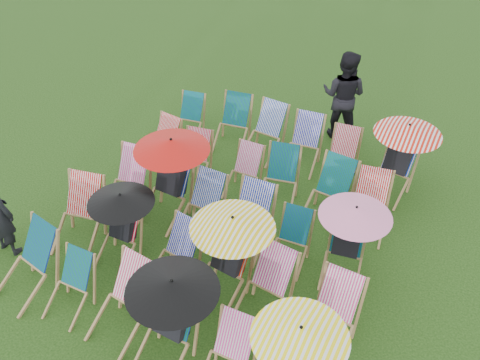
% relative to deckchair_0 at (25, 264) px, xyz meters
% --- Properties ---
extents(ground, '(100.00, 100.00, 0.00)m').
position_rel_deckchair_0_xyz_m(ground, '(2.05, 2.23, -0.51)').
color(ground, black).
rests_on(ground, ground).
extents(deckchair_0, '(0.84, 1.04, 1.01)m').
position_rel_deckchair_0_xyz_m(deckchair_0, '(0.00, 0.00, 0.00)').
color(deckchair_0, olive).
rests_on(deckchair_0, ground).
extents(deckchair_1, '(0.55, 0.77, 0.82)m').
position_rel_deckchair_0_xyz_m(deckchair_1, '(0.75, 0.01, -0.09)').
color(deckchair_1, olive).
rests_on(deckchair_1, ground).
extents(deckchair_2, '(0.79, 1.01, 1.02)m').
position_rel_deckchair_0_xyz_m(deckchair_2, '(1.63, 0.05, 0.00)').
color(deckchair_2, olive).
rests_on(deckchair_2, ground).
extents(deckchair_3, '(1.15, 1.20, 1.36)m').
position_rel_deckchair_0_xyz_m(deckchair_3, '(2.42, -0.02, 0.21)').
color(deckchair_3, olive).
rests_on(deckchair_3, ground).
extents(deckchair_4, '(0.59, 0.82, 0.88)m').
position_rel_deckchair_0_xyz_m(deckchair_4, '(3.24, -0.02, -0.07)').
color(deckchair_4, olive).
rests_on(deckchair_4, ground).
extents(deckchair_6, '(0.85, 1.06, 1.03)m').
position_rel_deckchair_0_xyz_m(deckchair_6, '(-0.02, 1.14, 0.01)').
color(deckchair_6, olive).
rests_on(deckchair_6, ground).
extents(deckchair_7, '(0.99, 1.03, 1.18)m').
position_rel_deckchair_0_xyz_m(deckchair_7, '(0.79, 1.15, 0.12)').
color(deckchair_7, olive).
rests_on(deckchair_7, ground).
extents(deckchair_8, '(0.71, 0.91, 0.91)m').
position_rel_deckchair_0_xyz_m(deckchair_8, '(1.76, 1.13, -0.05)').
color(deckchair_8, olive).
rests_on(deckchair_8, ground).
extents(deckchair_9, '(1.17, 1.23, 1.38)m').
position_rel_deckchair_0_xyz_m(deckchair_9, '(2.56, 1.24, 0.22)').
color(deckchair_9, olive).
rests_on(deckchair_9, ground).
extents(deckchair_10, '(0.74, 0.96, 0.97)m').
position_rel_deckchair_0_xyz_m(deckchair_10, '(3.20, 1.13, -0.02)').
color(deckchair_10, olive).
rests_on(deckchair_10, ground).
extents(deckchair_11, '(0.68, 0.91, 0.96)m').
position_rel_deckchair_0_xyz_m(deckchair_11, '(4.17, 1.10, -0.03)').
color(deckchair_11, olive).
rests_on(deckchair_11, ground).
extents(deckchair_12, '(0.72, 0.94, 0.96)m').
position_rel_deckchair_0_xyz_m(deckchair_12, '(0.14, 2.22, -0.03)').
color(deckchair_12, olive).
rests_on(deckchair_12, ground).
extents(deckchair_13, '(1.23, 1.28, 1.45)m').
position_rel_deckchair_0_xyz_m(deckchair_13, '(0.91, 2.33, 0.26)').
color(deckchair_13, olive).
rests_on(deckchair_13, ground).
extents(deckchair_14, '(0.66, 0.89, 0.94)m').
position_rel_deckchair_0_xyz_m(deckchair_14, '(1.57, 2.21, -0.04)').
color(deckchair_14, olive).
rests_on(deckchair_14, ground).
extents(deckchair_15, '(0.68, 0.93, 0.99)m').
position_rel_deckchair_0_xyz_m(deckchair_15, '(2.41, 2.24, -0.01)').
color(deckchair_15, olive).
rests_on(deckchair_15, ground).
extents(deckchair_16, '(0.59, 0.78, 0.82)m').
position_rel_deckchair_0_xyz_m(deckchair_16, '(3.15, 2.21, -0.10)').
color(deckchair_16, olive).
rests_on(deckchair_16, ground).
extents(deckchair_17, '(1.05, 1.13, 1.24)m').
position_rel_deckchair_0_xyz_m(deckchair_17, '(3.97, 2.34, 0.15)').
color(deckchair_17, olive).
rests_on(deckchair_17, ground).
extents(deckchair_18, '(0.67, 0.86, 0.86)m').
position_rel_deckchair_0_xyz_m(deckchair_18, '(-0.04, 3.48, -0.08)').
color(deckchair_18, olive).
rests_on(deckchair_18, ground).
extents(deckchair_19, '(0.67, 0.86, 0.85)m').
position_rel_deckchair_0_xyz_m(deckchair_19, '(0.77, 3.35, -0.08)').
color(deckchair_19, olive).
rests_on(deckchair_19, ground).
extents(deckchair_20, '(0.56, 0.77, 0.83)m').
position_rel_deckchair_0_xyz_m(deckchair_20, '(1.75, 3.41, -0.09)').
color(deckchair_20, olive).
rests_on(deckchair_20, ground).
extents(deckchair_21, '(0.77, 0.96, 0.93)m').
position_rel_deckchair_0_xyz_m(deckchair_21, '(2.42, 3.46, -0.04)').
color(deckchair_21, olive).
rests_on(deckchair_21, ground).
extents(deckchair_22, '(0.76, 0.99, 1.01)m').
position_rel_deckchair_0_xyz_m(deckchair_22, '(3.31, 3.41, -0.00)').
color(deckchair_22, olive).
rests_on(deckchair_22, ground).
extents(deckchair_23, '(0.75, 0.95, 0.95)m').
position_rel_deckchair_0_xyz_m(deckchair_23, '(3.99, 3.45, -0.03)').
color(deckchair_23, olive).
rests_on(deckchair_23, ground).
extents(deckchair_24, '(0.66, 0.84, 0.83)m').
position_rel_deckchair_0_xyz_m(deckchair_24, '(-0.04, 4.50, -0.09)').
color(deckchair_24, olive).
rests_on(deckchair_24, ground).
extents(deckchair_25, '(0.75, 0.95, 0.95)m').
position_rel_deckchair_0_xyz_m(deckchair_25, '(0.89, 4.65, -0.03)').
color(deckchair_25, olive).
rests_on(deckchair_25, ground).
extents(deckchair_26, '(0.72, 0.94, 0.96)m').
position_rel_deckchair_0_xyz_m(deckchair_26, '(1.59, 4.65, -0.02)').
color(deckchair_26, olive).
rests_on(deckchair_26, ground).
extents(deckchair_27, '(0.69, 0.91, 0.93)m').
position_rel_deckchair_0_xyz_m(deckchair_27, '(2.40, 4.64, -0.04)').
color(deckchair_27, olive).
rests_on(deckchair_27, ground).
extents(deckchair_28, '(0.64, 0.84, 0.87)m').
position_rel_deckchair_0_xyz_m(deckchair_28, '(3.15, 4.64, -0.07)').
color(deckchair_28, olive).
rests_on(deckchair_28, ground).
extents(deckchair_29, '(1.14, 1.21, 1.35)m').
position_rel_deckchair_0_xyz_m(deckchair_29, '(4.13, 4.62, 0.21)').
color(deckchair_29, olive).
rests_on(deckchair_29, ground).
extents(person_rear, '(0.90, 0.70, 1.84)m').
position_rel_deckchair_0_xyz_m(person_rear, '(2.70, 5.93, 0.41)').
color(person_rear, black).
rests_on(person_rear, ground).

